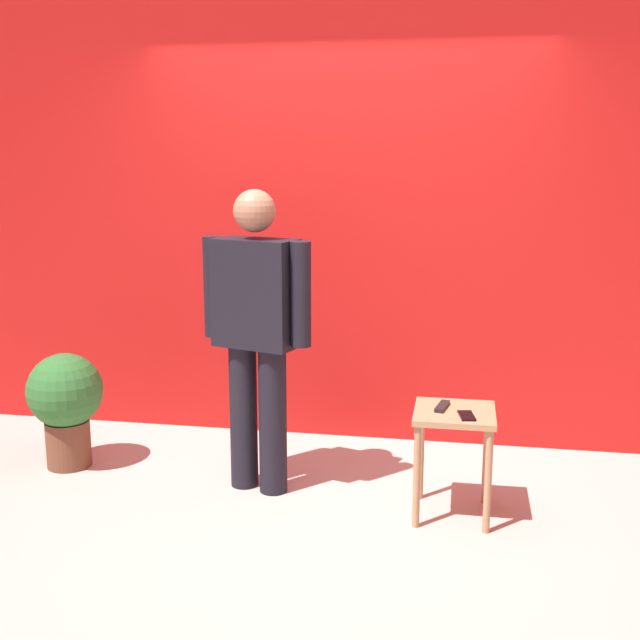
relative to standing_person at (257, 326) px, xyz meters
The scene contains 7 objects.
ground_plane 1.05m from the standing_person, 48.01° to the right, with size 12.00×12.00×0.00m, color #B7B2A8.
back_wall_red 1.20m from the standing_person, 70.67° to the left, with size 6.37×0.12×3.08m, color red.
standing_person is the anchor object (origin of this frame).
side_table 1.17m from the standing_person, ahead, with size 0.40×0.40×0.56m.
cell_phone 1.20m from the standing_person, 12.02° to the right, with size 0.07×0.14×0.01m, color black.
tv_remote 1.07m from the standing_person, ahead, with size 0.04×0.17×0.02m, color black.
potted_plant 1.31m from the standing_person, behind, with size 0.44×0.44×0.69m.
Camera 1 is at (0.74, -3.66, 1.83)m, focal length 44.78 mm.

